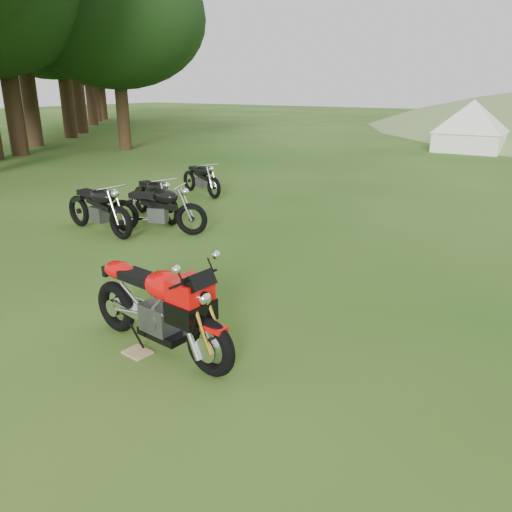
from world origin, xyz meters
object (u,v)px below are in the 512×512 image
Objects in this scene: vintage_moto_a at (155,196)px; vintage_moto_d at (201,178)px; plywood_board at (137,352)px; sport_motorcycle at (158,299)px; tent_left at (472,124)px; vintage_moto_b at (98,207)px; vintage_moto_c at (157,207)px.

vintage_moto_a reaches higher than vintage_moto_d.
plywood_board is 5.97m from vintage_moto_a.
sport_motorcycle is 5.93m from vintage_moto_a.
plywood_board is 0.10× the size of tent_left.
sport_motorcycle is 1.02× the size of vintage_moto_b.
vintage_moto_d is (-0.64, 3.98, -0.07)m from vintage_moto_b.
vintage_moto_a is at bearing 132.20° from plywood_board.
vintage_moto_a reaches higher than plywood_board.
vintage_moto_d is at bearing 131.75° from sport_motorcycle.
sport_motorcycle reaches higher than vintage_moto_a.
vintage_moto_c is (0.84, -0.81, 0.02)m from vintage_moto_a.
sport_motorcycle is 5.14m from vintage_moto_b.
vintage_moto_b is (-0.15, -1.42, 0.03)m from vintage_moto_a.
plywood_board is 0.16× the size of vintage_moto_d.
sport_motorcycle is 20.75m from tent_left.
vintage_moto_b is 1.17m from vintage_moto_c.
tent_left is at bearing 97.13° from vintage_moto_a.
tent_left is at bearing 92.11° from plywood_board.
plywood_board is 4.81m from vintage_moto_c.
plywood_board is 5.13m from vintage_moto_b.
vintage_moto_b is (-4.14, 2.98, 0.52)m from plywood_board.
vintage_moto_c is at bearing -44.65° from vintage_moto_d.
sport_motorcycle is at bearing -26.25° from vintage_moto_b.
sport_motorcycle is at bearing -34.34° from vintage_moto_d.
vintage_moto_a is 0.95× the size of vintage_moto_b.
plywood_board is at bearing -36.06° from vintage_moto_d.
vintage_moto_b reaches higher than plywood_board.
plywood_board is at bearing -29.12° from vintage_moto_b.
tent_left reaches higher than plywood_board.
vintage_moto_b is 18.26m from tent_left.
sport_motorcycle is 1.08× the size of vintage_moto_a.
vintage_moto_b is 0.74× the size of tent_left.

